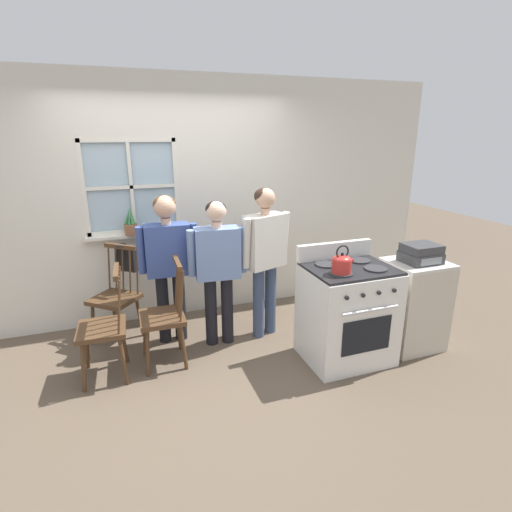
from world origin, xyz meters
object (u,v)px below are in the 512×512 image
object	(u,v)px
chair_near_wall	(104,329)
handbag	(127,258)
chair_center_cluster	(164,317)
kettle	(342,263)
chair_by_window	(116,298)
person_elderly_left	(168,255)
stove	(347,312)
potted_plant	(131,226)
person_adult_right	(265,249)
stereo	(421,254)
person_teen_center	(218,261)
side_counter	(413,304)

from	to	relation	value
chair_near_wall	handbag	bearing A→B (deg)	165.05
chair_center_cluster	kettle	size ratio (longest dim) A/B	4.05
chair_by_window	chair_near_wall	xyz separation A→B (m)	(-0.11, -0.66, 0.00)
chair_by_window	handbag	bearing A→B (deg)	90.00
person_elderly_left	chair_center_cluster	bearing A→B (deg)	-104.03
stove	potted_plant	world-z (taller)	potted_plant
chair_near_wall	potted_plant	bearing A→B (deg)	164.27
person_adult_right	stereo	xyz separation A→B (m)	(1.31, -0.75, 0.03)
kettle	handbag	size ratio (longest dim) A/B	0.80
person_teen_center	stereo	world-z (taller)	person_teen_center
person_adult_right	potted_plant	xyz separation A→B (m)	(-1.25, 0.76, 0.17)
side_counter	stereo	bearing A→B (deg)	-90.00
chair_by_window	chair_center_cluster	world-z (taller)	same
chair_center_cluster	chair_near_wall	bearing A→B (deg)	-82.52
chair_by_window	chair_center_cluster	distance (m)	0.74
chair_center_cluster	potted_plant	xyz separation A→B (m)	(-0.19, 0.97, 0.67)
chair_near_wall	person_elderly_left	world-z (taller)	person_elderly_left
stove	kettle	size ratio (longest dim) A/B	4.39
chair_near_wall	person_teen_center	bearing A→B (deg)	104.98
chair_center_cluster	stereo	size ratio (longest dim) A/B	2.94
kettle	handbag	world-z (taller)	kettle
person_elderly_left	side_counter	distance (m)	2.49
person_elderly_left	kettle	bearing A→B (deg)	-35.85
potted_plant	handbag	world-z (taller)	potted_plant
person_adult_right	handbag	bearing A→B (deg)	136.63
chair_near_wall	chair_center_cluster	world-z (taller)	same
person_elderly_left	handbag	distance (m)	0.54
chair_center_cluster	stereo	bearing A→B (deg)	78.74
chair_by_window	side_counter	bearing A→B (deg)	19.13
handbag	stereo	xyz separation A→B (m)	(2.64, -1.33, 0.16)
person_elderly_left	handbag	size ratio (longest dim) A/B	4.96
stereo	potted_plant	bearing A→B (deg)	149.55
person_teen_center	potted_plant	size ratio (longest dim) A/B	4.94
chair_by_window	person_elderly_left	size ratio (longest dim) A/B	0.66
person_adult_right	stereo	distance (m)	1.51
chair_center_cluster	handbag	world-z (taller)	same
handbag	person_teen_center	bearing A→B (deg)	-36.06
chair_by_window	handbag	size ratio (longest dim) A/B	3.26
potted_plant	person_elderly_left	bearing A→B (deg)	-61.04
chair_near_wall	stove	distance (m)	2.20
kettle	person_elderly_left	bearing A→B (deg)	141.88
side_counter	stereo	distance (m)	0.54
side_counter	chair_by_window	bearing A→B (deg)	157.93
kettle	potted_plant	world-z (taller)	potted_plant
chair_by_window	kettle	xyz separation A→B (m)	(1.86, -1.24, 0.56)
person_teen_center	stove	xyz separation A→B (m)	(1.06, -0.69, -0.42)
stove	kettle	world-z (taller)	kettle
person_elderly_left	stove	distance (m)	1.82
kettle	potted_plant	distance (m)	2.29
person_elderly_left	kettle	xyz separation A→B (m)	(1.33, -1.04, 0.09)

